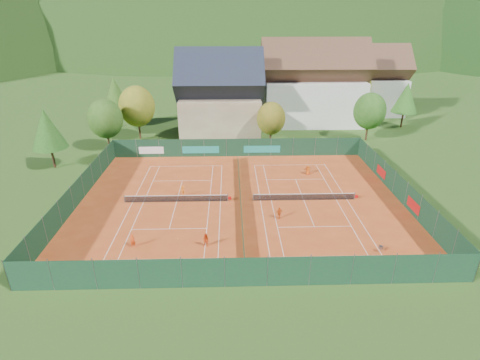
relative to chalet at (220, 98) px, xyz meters
name	(u,v)px	position (x,y,z in m)	size (l,w,h in m)	color
ground	(240,201)	(3.00, -30.00, -6.64)	(600.00, 600.00, 0.00)	#274917
clay_pad	(240,201)	(3.00, -30.00, -6.62)	(40.00, 32.00, 0.01)	#B6441A
court_markings_left	(177,202)	(-5.00, -30.00, -6.61)	(11.03, 23.83, 0.00)	white
court_markings_right	(304,200)	(11.00, -30.00, -6.61)	(11.03, 23.83, 0.00)	white
tennis_net_left	(178,198)	(-4.85, -30.00, -6.12)	(13.30, 0.10, 1.02)	#59595B
tennis_net_right	(305,197)	(11.15, -30.00, -6.12)	(13.30, 0.10, 1.02)	#59595B
court_divider	(240,197)	(3.00, -30.00, -6.12)	(0.03, 28.80, 1.00)	#153B23
fence_north	(235,148)	(2.54, -14.01, -5.16)	(40.00, 0.10, 3.00)	#133420
fence_south	(246,272)	(3.00, -46.00, -5.12)	(40.00, 0.04, 3.00)	#143821
fence_west	(77,192)	(-17.00, -30.00, -5.12)	(0.04, 32.00, 3.00)	#12321D
fence_east	(400,188)	(23.00, -29.95, -5.14)	(0.09, 32.00, 3.00)	#12331F
chalet	(220,98)	(0.00, 0.00, 0.00)	(16.20, 12.00, 16.00)	#C8B18D
hotel_block_a	(313,88)	(19.00, 6.00, 0.76)	(21.60, 11.00, 17.25)	silver
hotel_block_b	(366,84)	(33.00, 14.00, -0.01)	(17.28, 10.00, 15.50)	silver
tree_west_front	(105,119)	(-19.00, -10.00, -1.23)	(5.72, 5.72, 8.69)	#4E341C
tree_west_mid	(137,106)	(-15.00, -4.00, -0.56)	(6.44, 6.44, 9.78)	#4D301B
tree_west_back	(115,94)	(-21.00, 4.00, 0.11)	(5.60, 5.60, 10.00)	#422C17
tree_center	(271,118)	(9.00, -8.00, -1.91)	(5.01, 5.01, 7.60)	#4A341A
tree_east_front	(370,111)	(27.00, -6.00, -1.23)	(5.72, 5.72, 8.69)	#472F19
tree_east_mid	(406,98)	(37.00, 2.00, -0.56)	(5.04, 5.04, 9.00)	#482B1A
tree_west_side	(47,129)	(-25.00, -18.00, -0.56)	(5.04, 5.04, 9.00)	#432818
tree_east_back	(354,87)	(29.00, 10.00, 0.12)	(7.15, 7.15, 10.86)	#442718
mountain_backdrop	(270,103)	(31.54, 203.48, -46.26)	(820.00, 530.00, 242.00)	black
ball_hopper	(381,247)	(16.48, -41.32, -6.07)	(0.34, 0.34, 0.80)	slate
loose_ball_0	(177,238)	(-3.87, -38.32, -6.59)	(0.07, 0.07, 0.07)	#CCD833
loose_ball_1	(272,236)	(6.12, -38.20, -6.59)	(0.07, 0.07, 0.07)	#CCD833
loose_ball_2	(251,180)	(4.66, -23.81, -6.59)	(0.07, 0.07, 0.07)	#CCD833
loose_ball_3	(204,176)	(-2.07, -21.96, -6.59)	(0.07, 0.07, 0.07)	#CCD833
player_left_near	(133,241)	(-8.10, -39.76, -5.88)	(0.54, 0.35, 1.48)	#E44914
player_left_mid	(206,240)	(-0.76, -39.88, -5.88)	(0.72, 0.56, 1.49)	#E44614
player_left_far	(183,191)	(-4.34, -28.40, -5.90)	(0.94, 0.54, 1.45)	orange
player_right_near	(279,213)	(7.29, -34.44, -5.89)	(0.86, 0.36, 1.47)	#DE5113
player_right_far_a	(308,170)	(13.11, -21.81, -5.94)	(0.67, 0.43, 1.36)	#DB5913
player_right_far_b	(307,170)	(13.04, -21.45, -6.03)	(1.10, 0.35, 1.19)	#CF5112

